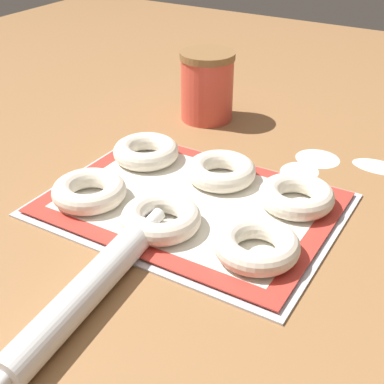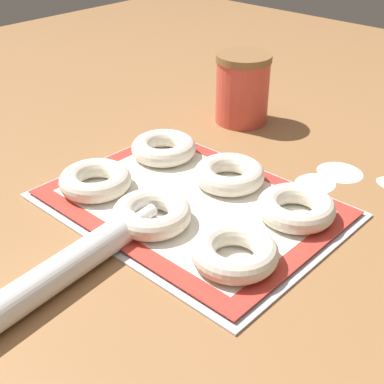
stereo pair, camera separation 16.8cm
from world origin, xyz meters
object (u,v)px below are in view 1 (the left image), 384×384
(bagel_front_left, at_px, (89,191))
(bagel_back_left, at_px, (146,151))
(baking_tray, at_px, (192,204))
(flour_canister, at_px, (207,86))
(bagel_front_right, at_px, (257,245))
(bagel_front_center, at_px, (161,218))
(rolling_pin, at_px, (86,291))
(bagel_back_right, at_px, (296,196))
(bagel_back_center, at_px, (221,171))

(bagel_front_left, xyz_separation_m, bagel_back_left, (-0.00, 0.18, 0.00))
(baking_tray, height_order, bagel_front_left, bagel_front_left)
(flour_canister, bearing_deg, bagel_front_right, -52.74)
(bagel_back_left, xyz_separation_m, flour_canister, (-0.01, 0.27, 0.05))
(bagel_front_left, xyz_separation_m, bagel_front_right, (0.32, 0.01, 0.00))
(bagel_front_center, bearing_deg, bagel_back_left, 130.61)
(flour_canister, relative_size, rolling_pin, 0.38)
(baking_tray, bearing_deg, bagel_back_left, 151.14)
(bagel_back_left, bearing_deg, bagel_front_left, -89.22)
(bagel_back_left, distance_m, bagel_back_right, 0.32)
(bagel_back_left, height_order, bagel_back_right, same)
(bagel_back_center, height_order, bagel_back_right, same)
(bagel_front_left, relative_size, bagel_back_left, 1.00)
(flour_canister, bearing_deg, bagel_back_left, -87.54)
(bagel_front_right, xyz_separation_m, rolling_pin, (-0.16, -0.21, -0.01))
(bagel_front_right, relative_size, bagel_back_right, 1.00)
(bagel_back_center, xyz_separation_m, bagel_back_right, (0.16, -0.01, 0.00))
(bagel_front_center, distance_m, bagel_back_left, 0.24)
(bagel_front_left, bearing_deg, bagel_front_center, -2.35)
(bagel_back_center, distance_m, flour_canister, 0.32)
(bagel_front_right, xyz_separation_m, bagel_back_left, (-0.32, 0.17, 0.00))
(baking_tray, bearing_deg, bagel_front_left, -150.47)
(bagel_front_left, distance_m, rolling_pin, 0.26)
(rolling_pin, bearing_deg, bagel_back_right, 66.93)
(bagel_front_center, height_order, bagel_back_center, same)
(bagel_front_right, distance_m, bagel_back_left, 0.37)
(flour_canister, height_order, rolling_pin, flour_canister)
(bagel_front_center, relative_size, bagel_front_right, 1.00)
(bagel_back_right, bearing_deg, bagel_back_left, 178.81)
(baking_tray, distance_m, flour_canister, 0.40)
(bagel_front_center, relative_size, bagel_back_center, 1.00)
(bagel_front_left, height_order, bagel_back_left, same)
(bagel_front_center, height_order, bagel_back_left, same)
(bagel_front_left, height_order, bagel_front_center, same)
(bagel_back_left, bearing_deg, flour_canister, 92.46)
(bagel_front_center, bearing_deg, baking_tray, 88.59)
(bagel_back_left, distance_m, flour_canister, 0.27)
(baking_tray, relative_size, bagel_front_right, 3.85)
(bagel_back_right, relative_size, flour_canister, 0.82)
(bagel_front_left, relative_size, bagel_front_center, 1.00)
(bagel_back_center, bearing_deg, bagel_front_right, -48.65)
(bagel_front_right, distance_m, bagel_back_center, 0.24)
(bagel_front_left, xyz_separation_m, bagel_back_right, (0.32, 0.17, 0.00))
(flour_canister, xyz_separation_m, rolling_pin, (0.18, -0.65, -0.06))
(bagel_back_center, relative_size, bagel_back_right, 1.00)
(bagel_front_right, height_order, bagel_back_left, same)
(baking_tray, height_order, rolling_pin, rolling_pin)
(bagel_back_right, xyz_separation_m, rolling_pin, (-0.16, -0.37, -0.01))
(flour_canister, bearing_deg, bagel_front_left, -88.21)
(bagel_back_left, distance_m, bagel_back_center, 0.17)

